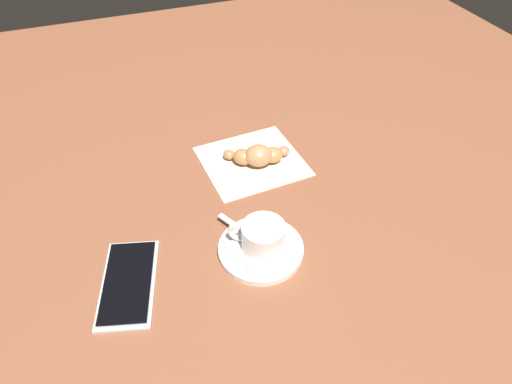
{
  "coord_description": "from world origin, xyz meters",
  "views": [
    {
      "loc": [
        0.51,
        -0.19,
        0.54
      ],
      "look_at": [
        -0.01,
        0.01,
        0.02
      ],
      "focal_mm": 32.2,
      "sensor_mm": 36.0,
      "label": 1
    }
  ],
  "objects_px": {
    "espresso_cup": "(262,238)",
    "napkin": "(252,161)",
    "teaspoon": "(258,241)",
    "saucer": "(261,249)",
    "sugar_packet": "(244,256)",
    "cell_phone": "(128,282)",
    "croissant": "(258,155)"
  },
  "relations": [
    {
      "from": "espresso_cup",
      "to": "napkin",
      "type": "height_order",
      "value": "espresso_cup"
    },
    {
      "from": "espresso_cup",
      "to": "teaspoon",
      "type": "bearing_deg",
      "value": -175.78
    },
    {
      "from": "saucer",
      "to": "sugar_packet",
      "type": "height_order",
      "value": "sugar_packet"
    },
    {
      "from": "cell_phone",
      "to": "sugar_packet",
      "type": "bearing_deg",
      "value": 83.41
    },
    {
      "from": "croissant",
      "to": "cell_phone",
      "type": "bearing_deg",
      "value": -54.93
    },
    {
      "from": "sugar_packet",
      "to": "cell_phone",
      "type": "distance_m",
      "value": 0.17
    },
    {
      "from": "espresso_cup",
      "to": "croissant",
      "type": "xyz_separation_m",
      "value": [
        -0.2,
        0.07,
        -0.02
      ]
    },
    {
      "from": "espresso_cup",
      "to": "napkin",
      "type": "relative_size",
      "value": 0.44
    },
    {
      "from": "teaspoon",
      "to": "cell_phone",
      "type": "relative_size",
      "value": 0.71
    },
    {
      "from": "napkin",
      "to": "espresso_cup",
      "type": "bearing_deg",
      "value": -16.11
    },
    {
      "from": "saucer",
      "to": "teaspoon",
      "type": "relative_size",
      "value": 1.1
    },
    {
      "from": "sugar_packet",
      "to": "croissant",
      "type": "bearing_deg",
      "value": 133.28
    },
    {
      "from": "sugar_packet",
      "to": "napkin",
      "type": "bearing_deg",
      "value": 136.16
    },
    {
      "from": "saucer",
      "to": "cell_phone",
      "type": "xyz_separation_m",
      "value": [
        -0.01,
        -0.2,
        -0.0
      ]
    },
    {
      "from": "croissant",
      "to": "teaspoon",
      "type": "bearing_deg",
      "value": -20.57
    },
    {
      "from": "teaspoon",
      "to": "napkin",
      "type": "distance_m",
      "value": 0.21
    },
    {
      "from": "teaspoon",
      "to": "espresso_cup",
      "type": "bearing_deg",
      "value": 4.22
    },
    {
      "from": "teaspoon",
      "to": "croissant",
      "type": "xyz_separation_m",
      "value": [
        -0.19,
        0.07,
        0.01
      ]
    },
    {
      "from": "teaspoon",
      "to": "sugar_packet",
      "type": "height_order",
      "value": "teaspoon"
    },
    {
      "from": "saucer",
      "to": "napkin",
      "type": "relative_size",
      "value": 0.73
    },
    {
      "from": "napkin",
      "to": "sugar_packet",
      "type": "bearing_deg",
      "value": -22.77
    },
    {
      "from": "cell_phone",
      "to": "croissant",
      "type": "bearing_deg",
      "value": 125.07
    },
    {
      "from": "teaspoon",
      "to": "cell_phone",
      "type": "distance_m",
      "value": 0.2
    },
    {
      "from": "espresso_cup",
      "to": "croissant",
      "type": "bearing_deg",
      "value": 161.0
    },
    {
      "from": "espresso_cup",
      "to": "croissant",
      "type": "distance_m",
      "value": 0.22
    },
    {
      "from": "croissant",
      "to": "cell_phone",
      "type": "height_order",
      "value": "croissant"
    },
    {
      "from": "croissant",
      "to": "cell_phone",
      "type": "distance_m",
      "value": 0.33
    },
    {
      "from": "saucer",
      "to": "espresso_cup",
      "type": "bearing_deg",
      "value": 6.03
    },
    {
      "from": "croissant",
      "to": "espresso_cup",
      "type": "bearing_deg",
      "value": -19.0
    },
    {
      "from": "sugar_packet",
      "to": "cell_phone",
      "type": "xyz_separation_m",
      "value": [
        -0.02,
        -0.17,
        -0.01
      ]
    },
    {
      "from": "espresso_cup",
      "to": "napkin",
      "type": "xyz_separation_m",
      "value": [
        -0.21,
        0.06,
        -0.03
      ]
    },
    {
      "from": "sugar_packet",
      "to": "saucer",
      "type": "bearing_deg",
      "value": 87.35
    }
  ]
}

